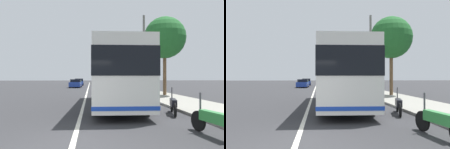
# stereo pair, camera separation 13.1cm
# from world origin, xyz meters

# --- Properties ---
(ground_plane) EXTENTS (220.00, 220.00, 0.00)m
(ground_plane) POSITION_xyz_m (0.00, 0.00, 0.00)
(ground_plane) COLOR #2D2D30
(sidewalk_curb) EXTENTS (110.00, 3.60, 0.14)m
(sidewalk_curb) POSITION_xyz_m (10.00, -6.78, 0.07)
(sidewalk_curb) COLOR gray
(sidewalk_curb) RESTS_ON ground
(lane_divider_line) EXTENTS (110.00, 0.16, 0.01)m
(lane_divider_line) POSITION_xyz_m (10.00, 0.00, 0.00)
(lane_divider_line) COLOR silver
(lane_divider_line) RESTS_ON ground
(coach_bus) EXTENTS (10.88, 3.03, 3.51)m
(coach_bus) POSITION_xyz_m (7.88, -1.99, 1.99)
(coach_bus) COLOR silver
(coach_bus) RESTS_ON ground
(motorcycle_mid_row) EXTENTS (2.18, 0.41, 1.28)m
(motorcycle_mid_row) POSITION_xyz_m (0.64, -4.13, 0.48)
(motorcycle_mid_row) COLOR black
(motorcycle_mid_row) RESTS_ON ground
(motorcycle_far_end) EXTENTS (2.07, 0.67, 1.26)m
(motorcycle_far_end) POSITION_xyz_m (4.52, -4.43, 0.47)
(motorcycle_far_end) COLOR black
(motorcycle_far_end) RESTS_ON ground
(car_far_distant) EXTENTS (4.07, 2.04, 1.42)m
(car_far_distant) POSITION_xyz_m (31.25, 2.15, 0.69)
(car_far_distant) COLOR navy
(car_far_distant) RESTS_ON ground
(car_side_street) EXTENTS (4.32, 1.96, 1.48)m
(car_side_street) POSITION_xyz_m (40.53, 2.11, 0.69)
(car_side_street) COLOR navy
(car_side_street) RESTS_ON ground
(car_oncoming) EXTENTS (4.73, 2.11, 1.49)m
(car_oncoming) POSITION_xyz_m (53.37, -1.74, 0.70)
(car_oncoming) COLOR #2D7238
(car_oncoming) RESTS_ON ground
(roadside_tree_mid_block) EXTENTS (3.87, 3.87, 7.40)m
(roadside_tree_mid_block) POSITION_xyz_m (13.60, -7.28, 5.44)
(roadside_tree_mid_block) COLOR brown
(roadside_tree_mid_block) RESTS_ON ground
(utility_pole) EXTENTS (0.25, 0.25, 8.73)m
(utility_pole) POSITION_xyz_m (17.69, -6.37, 4.37)
(utility_pole) COLOR slate
(utility_pole) RESTS_ON ground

